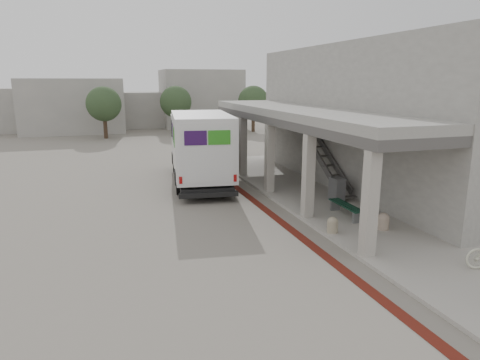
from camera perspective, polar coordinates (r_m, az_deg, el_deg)
name	(u,v)px	position (r m, az deg, el deg)	size (l,w,h in m)	color
ground	(261,229)	(15.75, 2.82, -6.48)	(120.00, 120.00, 0.00)	slate
bike_lane_stripe	(267,211)	(17.86, 3.57, -4.08)	(0.35, 40.00, 0.01)	#5C1B12
sidewalk	(356,217)	(17.48, 15.23, -4.73)	(4.40, 28.00, 0.12)	#9C988C
transit_building	(359,120)	(22.08, 15.62, 7.75)	(7.60, 17.00, 7.00)	gray
distant_backdrop	(124,105)	(49.88, -15.26, 9.68)	(28.00, 10.00, 6.50)	gray
tree_left	(104,104)	(41.93, -17.71, 9.62)	(3.20, 3.20, 4.80)	#38281C
tree_mid	(176,102)	(44.52, -8.56, 10.25)	(3.20, 3.20, 4.80)	#38281C
tree_right	(253,101)	(45.56, 1.79, 10.45)	(3.20, 3.20, 4.80)	#38281C
fedex_truck	(200,146)	(22.52, -5.40, 4.59)	(3.75, 8.92, 3.69)	black
bench	(346,208)	(17.12, 13.97, -3.64)	(0.46, 2.00, 0.47)	slate
bollard_near	(383,221)	(16.04, 18.58, -5.21)	(0.40, 0.40, 0.61)	gray
bollard_far	(333,225)	(15.24, 12.24, -5.84)	(0.38, 0.38, 0.57)	gray
utility_cabinet	(337,190)	(19.14, 12.79, -1.25)	(0.47, 0.62, 1.04)	slate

